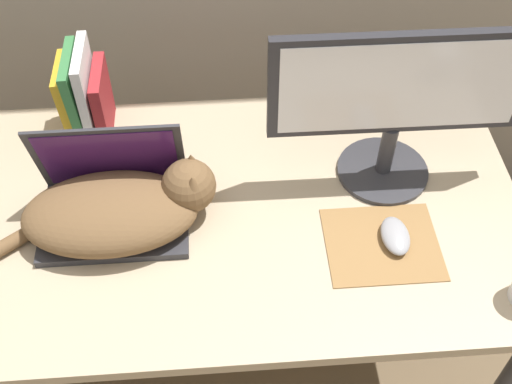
{
  "coord_description": "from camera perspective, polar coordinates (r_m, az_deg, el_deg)",
  "views": [
    {
      "loc": [
        0.05,
        -0.54,
        1.83
      ],
      "look_at": [
        0.11,
        0.34,
        0.81
      ],
      "focal_mm": 45.0,
      "sensor_mm": 36.0,
      "label": 1
    }
  ],
  "objects": [
    {
      "name": "mousepad",
      "position": [
        1.42,
        11.14,
        -4.55
      ],
      "size": [
        0.24,
        0.21,
        0.0
      ],
      "color": "olive",
      "rests_on": "desk"
    },
    {
      "name": "desk",
      "position": [
        1.51,
        -4.37,
        -3.28
      ],
      "size": [
        1.45,
        0.76,
        0.71
      ],
      "color": "tan",
      "rests_on": "ground_plane"
    },
    {
      "name": "cat",
      "position": [
        1.4,
        -11.85,
        -1.5
      ],
      "size": [
        0.5,
        0.24,
        0.15
      ],
      "color": "brown",
      "rests_on": "desk"
    },
    {
      "name": "laptop",
      "position": [
        1.44,
        -12.53,
        -0.76
      ],
      "size": [
        0.32,
        0.23,
        0.23
      ],
      "color": "#2D2D33",
      "rests_on": "desk"
    },
    {
      "name": "book_row",
      "position": [
        1.61,
        -14.97,
        8.14
      ],
      "size": [
        0.11,
        0.17,
        0.24
      ],
      "color": "gold",
      "rests_on": "desk"
    },
    {
      "name": "computer_mouse",
      "position": [
        1.42,
        12.28,
        -3.82
      ],
      "size": [
        0.06,
        0.1,
        0.03
      ],
      "color": "#99999E",
      "rests_on": "mousepad"
    },
    {
      "name": "external_monitor",
      "position": [
        1.4,
        12.49,
        7.91
      ],
      "size": [
        0.56,
        0.21,
        0.39
      ],
      "color": "#333338",
      "rests_on": "desk"
    }
  ]
}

